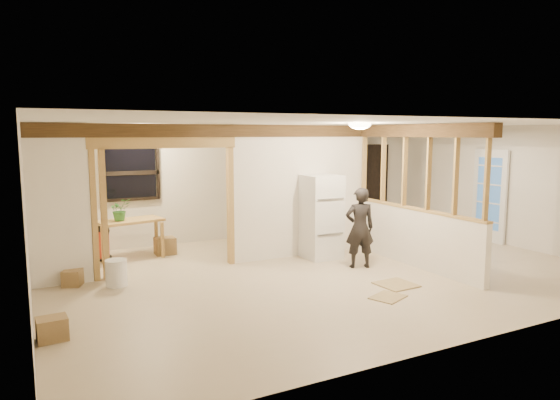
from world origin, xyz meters
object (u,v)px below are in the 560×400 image
work_table (131,239)px  bookshelf (367,186)px  woman (360,228)px  shop_vac (96,242)px  refrigerator (321,217)px

work_table → bookshelf: 5.95m
woman → shop_vac: (-4.03, 2.66, -0.36)m
work_table → shop_vac: bearing=154.1°
refrigerator → shop_vac: 4.22m
woman → bookshelf: 3.96m
refrigerator → work_table: size_ratio=1.35×
woman → shop_vac: bearing=-14.8°
bookshelf → woman: bearing=-128.5°
refrigerator → work_table: (-3.21, 1.61, -0.42)m
refrigerator → bookshelf: bookshelf is taller
shop_vac → bookshelf: bookshelf is taller
work_table → bookshelf: bookshelf is taller
refrigerator → shop_vac: bearing=155.3°
work_table → bookshelf: size_ratio=0.56×
work_table → bookshelf: bearing=-6.4°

